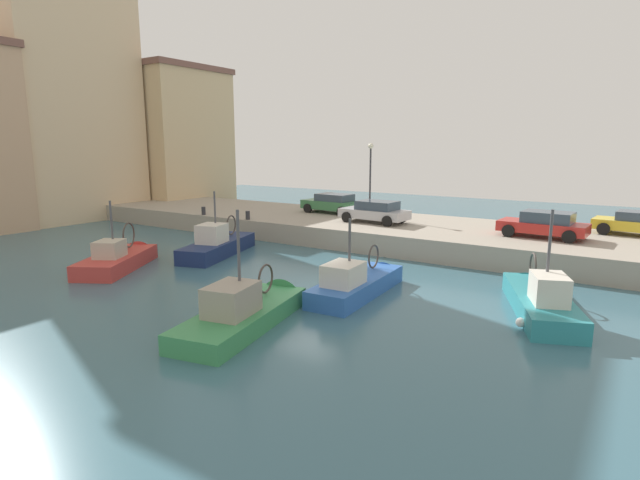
# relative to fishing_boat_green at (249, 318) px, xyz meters

# --- Properties ---
(water_surface) EXTENTS (80.00, 80.00, 0.00)m
(water_surface) POSITION_rel_fishing_boat_green_xyz_m (4.57, 0.48, -0.15)
(water_surface) COLOR #386070
(water_surface) RESTS_ON ground
(quay_wall) EXTENTS (9.00, 56.00, 1.20)m
(quay_wall) POSITION_rel_fishing_boat_green_xyz_m (16.07, 0.48, 0.45)
(quay_wall) COLOR #9E9384
(quay_wall) RESTS_ON ground
(fishing_boat_green) EXTENTS (6.98, 3.18, 4.81)m
(fishing_boat_green) POSITION_rel_fishing_boat_green_xyz_m (0.00, 0.00, 0.00)
(fishing_boat_green) COLOR #388951
(fishing_boat_green) RESTS_ON ground
(fishing_boat_navy) EXTENTS (6.97, 3.59, 4.29)m
(fishing_boat_navy) POSITION_rel_fishing_boat_green_xyz_m (7.42, 8.54, 0.00)
(fishing_boat_navy) COLOR navy
(fishing_boat_navy) RESTS_ON ground
(fishing_boat_blue) EXTENTS (6.49, 2.04, 3.95)m
(fishing_boat_blue) POSITION_rel_fishing_boat_green_xyz_m (5.12, -1.48, -0.01)
(fishing_boat_blue) COLOR #2D60B7
(fishing_boat_blue) RESTS_ON ground
(fishing_boat_red) EXTENTS (6.14, 4.57, 4.24)m
(fishing_boat_red) POSITION_rel_fishing_boat_green_xyz_m (2.50, 10.49, -0.04)
(fishing_boat_red) COLOR #BC3833
(fishing_boat_red) RESTS_ON ground
(fishing_boat_teal) EXTENTS (6.85, 3.98, 4.59)m
(fishing_boat_teal) POSITION_rel_fishing_boat_green_xyz_m (6.70, -7.98, -0.02)
(fishing_boat_teal) COLOR teal
(fishing_boat_teal) RESTS_ON ground
(parked_car_silver) EXTENTS (2.24, 4.28, 1.34)m
(parked_car_silver) POSITION_rel_fishing_boat_green_xyz_m (15.27, 3.05, 1.75)
(parked_car_silver) COLOR #B7B7BC
(parked_car_silver) RESTS_ON quay_wall
(parked_car_red) EXTENTS (2.27, 4.36, 1.36)m
(parked_car_red) POSITION_rel_fishing_boat_green_xyz_m (15.52, -6.59, 1.75)
(parked_car_red) COLOR red
(parked_car_red) RESTS_ON quay_wall
(parked_car_yellow) EXTENTS (2.30, 4.21, 1.27)m
(parked_car_yellow) POSITION_rel_fishing_boat_green_xyz_m (18.85, -10.64, 1.72)
(parked_car_yellow) COLOR gold
(parked_car_yellow) RESTS_ON quay_wall
(parked_car_green) EXTENTS (2.29, 4.39, 1.36)m
(parked_car_green) POSITION_rel_fishing_boat_green_xyz_m (17.56, 7.55, 1.76)
(parked_car_green) COLOR #387547
(parked_car_green) RESTS_ON quay_wall
(mooring_bollard_mid) EXTENTS (0.28, 0.28, 0.55)m
(mooring_bollard_mid) POSITION_rel_fishing_boat_green_xyz_m (11.92, 10.48, 1.33)
(mooring_bollard_mid) COLOR #2D2D33
(mooring_bollard_mid) RESTS_ON quay_wall
(mooring_bollard_north) EXTENTS (0.28, 0.28, 0.55)m
(mooring_bollard_north) POSITION_rel_fishing_boat_green_xyz_m (11.92, 14.48, 1.33)
(mooring_bollard_north) COLOR #2D2D33
(mooring_bollard_north) RESTS_ON quay_wall
(quay_streetlamp) EXTENTS (0.36, 0.36, 4.83)m
(quay_streetlamp) POSITION_rel_fishing_boat_green_xyz_m (17.57, 4.63, 4.31)
(quay_streetlamp) COLOR #38383D
(quay_streetlamp) RESTS_ON quay_wall
(waterfront_building_west) EXTENTS (8.91, 8.45, 12.93)m
(waterfront_building_west) POSITION_rel_fishing_boat_green_xyz_m (20.35, 27.18, 6.34)
(waterfront_building_west) COLOR #D1B284
(waterfront_building_west) RESTS_ON ground
(waterfront_building_central) EXTENTS (10.33, 8.32, 24.22)m
(waterfront_building_central) POSITION_rel_fishing_boat_green_xyz_m (10.89, 29.05, 11.98)
(waterfront_building_central) COLOR beige
(waterfront_building_central) RESTS_ON ground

